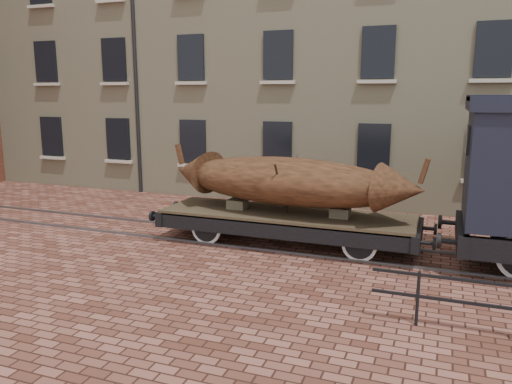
% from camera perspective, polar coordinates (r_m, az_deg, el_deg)
% --- Properties ---
extents(ground, '(90.00, 90.00, 0.00)m').
position_cam_1_polar(ground, '(13.57, 5.90, -6.26)').
color(ground, '#50281E').
extents(warehouse_cream, '(40.00, 10.19, 14.00)m').
position_cam_1_polar(warehouse_cream, '(22.72, 20.91, 17.94)').
color(warehouse_cream, '#C3B98F').
rests_on(warehouse_cream, ground).
extents(rail_track, '(30.00, 1.52, 0.06)m').
position_cam_1_polar(rail_track, '(13.56, 5.90, -6.14)').
color(rail_track, '#59595E').
rests_on(rail_track, ground).
extents(flatcar_wagon, '(7.65, 2.08, 1.16)m').
position_cam_1_polar(flatcar_wagon, '(13.52, 3.54, -3.11)').
color(flatcar_wagon, brown).
rests_on(flatcar_wagon, ground).
extents(iron_boat, '(7.20, 2.75, 1.70)m').
position_cam_1_polar(iron_boat, '(13.31, 3.54, 1.28)').
color(iron_boat, brown).
rests_on(iron_boat, flatcar_wagon).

